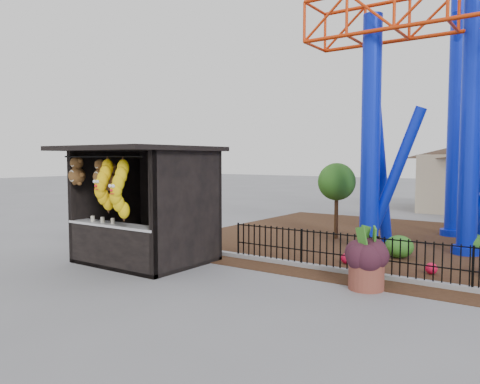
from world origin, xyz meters
The scene contains 8 objects.
ground centered at (0.00, 0.00, 0.00)m, with size 120.00×120.00×0.00m, color slate.
mulch_bed centered at (4.00, 8.00, 0.01)m, with size 18.00×12.00×0.02m, color #331E11.
curb centered at (4.00, 3.00, 0.06)m, with size 18.00×0.18×0.12m, color gray.
prize_booth centered at (-3.00, 0.91, 1.53)m, with size 3.50×3.40×3.12m.
picket_fence centered at (4.90, 3.00, 0.50)m, with size 12.20×0.06×1.00m, color black, non-canonical shape.
terracotta_planter centered at (2.89, 1.97, 0.32)m, with size 0.75×0.75×0.64m, color brown.
planter_foliage centered at (2.89, 1.97, 0.96)m, with size 0.70×0.70×0.64m, color black.
potted_plant centered at (2.73, 2.70, 0.45)m, with size 0.80×0.70×0.89m, color #2C5F1C.
Camera 1 is at (6.33, -7.66, 2.81)m, focal length 35.00 mm.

